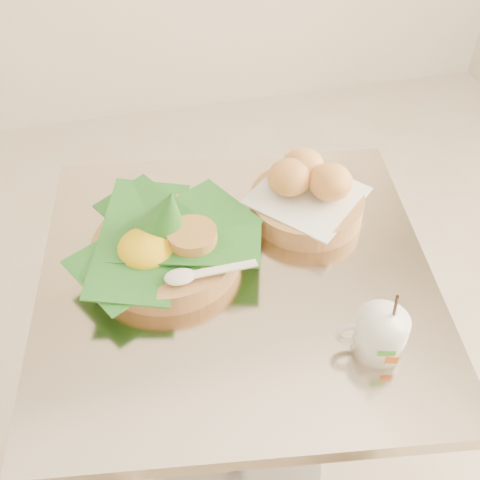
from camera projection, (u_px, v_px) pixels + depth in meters
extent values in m
cylinder|color=gray|center=(238.00, 462.00, 1.59)|extent=(0.44, 0.44, 0.03)
cylinder|color=gray|center=(237.00, 388.00, 1.34)|extent=(0.07, 0.07, 0.69)
cube|color=beige|center=(237.00, 279.00, 1.09)|extent=(0.79, 0.79, 0.03)
cylinder|color=tan|center=(167.00, 251.00, 1.08)|extent=(0.27, 0.27, 0.04)
cone|color=#1B601F|center=(166.00, 213.00, 1.04)|extent=(0.16, 0.16, 0.14)
ellipsoid|color=yellow|center=(146.00, 249.00, 1.05)|extent=(0.10, 0.10, 0.06)
cylinder|color=#CC9347|center=(192.00, 236.00, 1.06)|extent=(0.09, 0.09, 0.02)
cylinder|color=tan|center=(306.00, 205.00, 1.18)|extent=(0.22, 0.22, 0.04)
cube|color=white|center=(307.00, 196.00, 1.16)|extent=(0.27, 0.27, 0.01)
ellipsoid|color=#C6742D|center=(290.00, 177.00, 1.14)|extent=(0.08, 0.08, 0.07)
ellipsoid|color=#C6742D|center=(330.00, 182.00, 1.13)|extent=(0.08, 0.08, 0.07)
ellipsoid|color=#C6742D|center=(303.00, 167.00, 1.17)|extent=(0.08, 0.08, 0.07)
cylinder|color=white|center=(380.00, 334.00, 0.94)|extent=(0.08, 0.08, 0.07)
torus|color=white|center=(351.00, 334.00, 0.93)|extent=(0.05, 0.02, 0.05)
cylinder|color=#401E12|center=(384.00, 321.00, 0.91)|extent=(0.07, 0.07, 0.01)
cylinder|color=black|center=(395.00, 310.00, 0.90)|extent=(0.03, 0.03, 0.10)
cube|color=green|center=(387.00, 354.00, 0.90)|extent=(0.03, 0.01, 0.01)
cube|color=orange|center=(392.00, 360.00, 0.91)|extent=(0.02, 0.01, 0.02)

